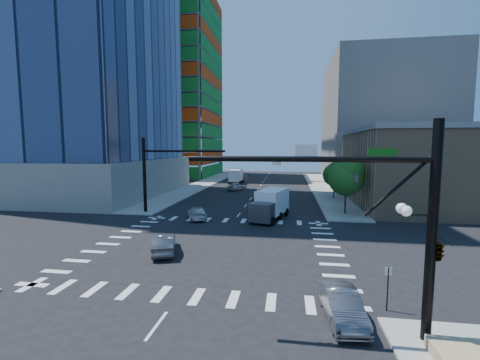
# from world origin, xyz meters

# --- Properties ---
(ground) EXTENTS (160.00, 160.00, 0.00)m
(ground) POSITION_xyz_m (0.00, 0.00, 0.00)
(ground) COLOR black
(ground) RESTS_ON ground
(road_markings) EXTENTS (20.00, 20.00, 0.01)m
(road_markings) POSITION_xyz_m (0.00, 0.00, 0.01)
(road_markings) COLOR silver
(road_markings) RESTS_ON ground
(sidewalk_ne) EXTENTS (5.00, 60.00, 0.15)m
(sidewalk_ne) POSITION_xyz_m (12.50, 40.00, 0.07)
(sidewalk_ne) COLOR gray
(sidewalk_ne) RESTS_ON ground
(sidewalk_nw) EXTENTS (5.00, 60.00, 0.15)m
(sidewalk_nw) POSITION_xyz_m (-12.50, 40.00, 0.07)
(sidewalk_nw) COLOR gray
(sidewalk_nw) RESTS_ON ground
(construction_building) EXTENTS (25.16, 34.50, 70.60)m
(construction_building) POSITION_xyz_m (-27.41, 61.93, 24.61)
(construction_building) COLOR slate
(construction_building) RESTS_ON ground
(commercial_building) EXTENTS (20.50, 22.50, 10.60)m
(commercial_building) POSITION_xyz_m (25.00, 22.00, 5.31)
(commercial_building) COLOR tan
(commercial_building) RESTS_ON ground
(bg_building_ne) EXTENTS (24.00, 30.00, 28.00)m
(bg_building_ne) POSITION_xyz_m (27.00, 55.00, 14.00)
(bg_building_ne) COLOR slate
(bg_building_ne) RESTS_ON ground
(signal_mast_se) EXTENTS (10.51, 2.48, 9.00)m
(signal_mast_se) POSITION_xyz_m (10.60, -11.50, 5.01)
(signal_mast_se) COLOR black
(signal_mast_se) RESTS_ON sidewalk_se
(signal_mast_nw) EXTENTS (10.20, 0.40, 9.00)m
(signal_mast_nw) POSITION_xyz_m (-10.00, 11.50, 5.49)
(signal_mast_nw) COLOR black
(signal_mast_nw) RESTS_ON sidewalk_nw
(tree_south) EXTENTS (4.16, 4.16, 6.82)m
(tree_south) POSITION_xyz_m (12.63, 13.90, 4.69)
(tree_south) COLOR #382316
(tree_south) RESTS_ON sidewalk_ne
(tree_north) EXTENTS (3.54, 3.52, 5.78)m
(tree_north) POSITION_xyz_m (12.93, 25.90, 3.99)
(tree_north) COLOR #382316
(tree_north) RESTS_ON sidewalk_ne
(no_parking_sign) EXTENTS (0.30, 0.06, 2.20)m
(no_parking_sign) POSITION_xyz_m (10.70, -9.00, 1.38)
(no_parking_sign) COLOR black
(no_parking_sign) RESTS_ON ground
(car_nb_right) EXTENTS (1.92, 4.39, 1.40)m
(car_nb_right) POSITION_xyz_m (8.36, -10.20, 0.70)
(car_nb_right) COLOR #55555A
(car_nb_right) RESTS_ON ground
(car_nb_far) EXTENTS (3.69, 5.58, 1.43)m
(car_nb_far) POSITION_xyz_m (2.71, 15.60, 0.71)
(car_nb_far) COLOR black
(car_nb_far) RESTS_ON ground
(car_sb_near) EXTENTS (3.46, 4.95, 1.33)m
(car_sb_near) POSITION_xyz_m (-4.32, 9.25, 0.67)
(car_sb_near) COLOR silver
(car_sb_near) RESTS_ON ground
(car_sb_mid) EXTENTS (3.32, 4.64, 1.47)m
(car_sb_mid) POSITION_xyz_m (-3.80, 33.19, 0.73)
(car_sb_mid) COLOR #B8BBC1
(car_sb_mid) RESTS_ON ground
(car_sb_cross) EXTENTS (2.91, 4.76, 1.48)m
(car_sb_cross) POSITION_xyz_m (-3.52, -2.34, 0.74)
(car_sb_cross) COLOR #525257
(car_sb_cross) RESTS_ON ground
(box_truck_near) EXTENTS (4.26, 6.71, 3.26)m
(box_truck_near) POSITION_xyz_m (3.75, 9.99, 1.44)
(box_truck_near) COLOR black
(box_truck_near) RESTS_ON ground
(box_truck_far) EXTENTS (2.73, 5.97, 3.09)m
(box_truck_far) POSITION_xyz_m (-5.59, 45.01, 1.37)
(box_truck_far) COLOR black
(box_truck_far) RESTS_ON ground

